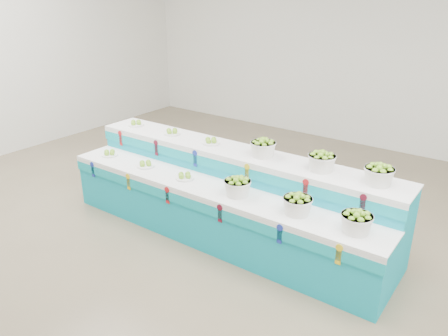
{
  "coord_description": "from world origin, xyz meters",
  "views": [
    {
      "loc": [
        2.8,
        -3.22,
        2.86
      ],
      "look_at": [
        -0.08,
        0.69,
        0.87
      ],
      "focal_mm": 35.42,
      "sensor_mm": 36.0,
      "label": 1
    }
  ],
  "objects_px": {
    "basket_lower_left": "(237,186)",
    "basket_upper_right": "(379,174)",
    "plate_upper_mid": "(172,131)",
    "display_stand": "(224,195)"
  },
  "relations": [
    {
      "from": "display_stand",
      "to": "plate_upper_mid",
      "type": "distance_m",
      "value": 1.22
    },
    {
      "from": "basket_upper_right",
      "to": "plate_upper_mid",
      "type": "bearing_deg",
      "value": -179.54
    },
    {
      "from": "plate_upper_mid",
      "to": "basket_lower_left",
      "type": "bearing_deg",
      "value": -19.67
    },
    {
      "from": "basket_lower_left",
      "to": "basket_upper_right",
      "type": "distance_m",
      "value": 1.48
    },
    {
      "from": "basket_lower_left",
      "to": "plate_upper_mid",
      "type": "xyz_separation_m",
      "value": [
        -1.43,
        0.51,
        0.24
      ]
    },
    {
      "from": "basket_lower_left",
      "to": "basket_upper_right",
      "type": "xyz_separation_m",
      "value": [
        1.35,
        0.53,
        0.3
      ]
    },
    {
      "from": "plate_upper_mid",
      "to": "basket_upper_right",
      "type": "relative_size",
      "value": 0.74
    },
    {
      "from": "basket_lower_left",
      "to": "basket_upper_right",
      "type": "height_order",
      "value": "basket_upper_right"
    },
    {
      "from": "display_stand",
      "to": "plate_upper_mid",
      "type": "height_order",
      "value": "plate_upper_mid"
    },
    {
      "from": "basket_lower_left",
      "to": "basket_upper_right",
      "type": "relative_size",
      "value": 1.0
    }
  ]
}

